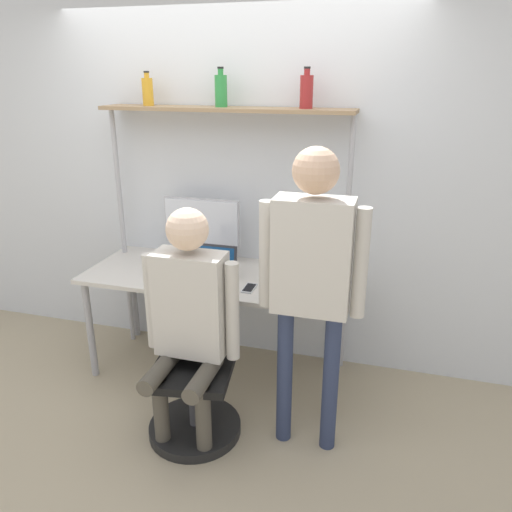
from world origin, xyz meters
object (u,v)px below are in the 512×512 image
object	(u,v)px
cell_phone	(249,288)
person_seated	(189,310)
person_standing	(312,266)
laptop	(213,272)
office_chair	(195,389)
bottle_amber	(148,91)
bottle_red	(306,91)
bottle_green	(221,90)
monitor	(202,226)

from	to	relation	value
cell_phone	person_seated	bearing A→B (deg)	-111.07
person_seated	person_standing	size ratio (longest dim) A/B	0.81
laptop	person_standing	distance (m)	0.91
office_chair	bottle_amber	bearing A→B (deg)	125.95
cell_phone	bottle_amber	size ratio (longest dim) A/B	0.67
cell_phone	bottle_red	bearing A→B (deg)	57.92
laptop	bottle_green	world-z (taller)	bottle_green
person_seated	person_standing	xyz separation A→B (m)	(0.66, 0.11, 0.29)
monitor	bottle_green	size ratio (longest dim) A/B	2.29
person_seated	bottle_amber	world-z (taller)	bottle_amber
person_standing	bottle_red	world-z (taller)	bottle_red
office_chair	bottle_red	world-z (taller)	bottle_red
person_seated	person_standing	bearing A→B (deg)	9.37
bottle_amber	bottle_green	bearing A→B (deg)	0.00
monitor	person_seated	size ratio (longest dim) A/B	0.40
bottle_amber	bottle_green	xyz separation A→B (m)	(0.53, 0.00, 0.01)
laptop	office_chair	bearing A→B (deg)	-83.16
person_standing	bottle_red	size ratio (longest dim) A/B	7.04
person_seated	monitor	bearing A→B (deg)	107.01
person_seated	person_standing	distance (m)	0.73
cell_phone	bottle_amber	bearing A→B (deg)	154.17
office_chair	bottle_green	xyz separation A→B (m)	(-0.11, 0.88, 1.69)
laptop	office_chair	world-z (taller)	laptop
person_seated	office_chair	bearing A→B (deg)	98.01
monitor	bottle_red	size ratio (longest dim) A/B	2.30
laptop	bottle_amber	xyz separation A→B (m)	(-0.57, 0.35, 1.13)
laptop	person_standing	xyz separation A→B (m)	(0.73, -0.46, 0.29)
cell_phone	bottle_amber	distance (m)	1.51
laptop	person_standing	bearing A→B (deg)	-31.90
bottle_red	bottle_green	world-z (taller)	same
bottle_green	laptop	bearing A→B (deg)	-83.00
person_standing	bottle_green	size ratio (longest dim) A/B	7.02
person_seated	bottle_red	xyz separation A→B (m)	(0.45, 0.92, 1.14)
cell_phone	bottle_green	bearing A→B (deg)	127.35
bottle_amber	monitor	bearing A→B (deg)	-4.08
monitor	bottle_red	distance (m)	1.18
cell_phone	bottle_red	xyz separation A→B (m)	(0.25, 0.41, 1.20)
laptop	office_chair	size ratio (longest dim) A/B	0.33
bottle_amber	bottle_green	size ratio (longest dim) A/B	0.90
monitor	person_standing	size ratio (longest dim) A/B	0.33
cell_phone	person_seated	distance (m)	0.55
laptop	bottle_red	size ratio (longest dim) A/B	1.20
cell_phone	office_chair	xyz separation A→B (m)	(-0.20, -0.47, -0.49)
office_chair	bottle_amber	distance (m)	2.00
office_chair	person_standing	size ratio (longest dim) A/B	0.52
bottle_green	person_seated	bearing A→B (deg)	-83.04
office_chair	laptop	bearing A→B (deg)	96.84
person_standing	laptop	bearing A→B (deg)	148.10
cell_phone	bottle_amber	world-z (taller)	bottle_amber
cell_phone	monitor	bearing A→B (deg)	141.12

